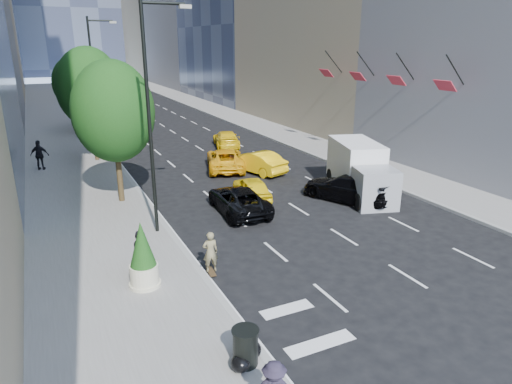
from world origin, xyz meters
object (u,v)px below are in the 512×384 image
black_sedan_lincoln (238,200)px  city_bus (123,113)px  trash_can (245,348)px  skateboarder (210,255)px  planter_shrub (143,256)px  box_truck (360,169)px  black_sedan_mercedes (348,188)px

black_sedan_lincoln → city_bus: (-1.20, 25.16, 1.15)m
city_bus → trash_can: city_bus is taller
skateboarder → planter_shrub: 2.55m
box_truck → trash_can: box_truck is taller
city_bus → box_truck: (8.66, -25.46, -0.34)m
box_truck → planter_shrub: bearing=-141.0°
skateboarder → black_sedan_mercedes: (9.73, 4.66, -0.06)m
black_sedan_lincoln → planter_shrub: 8.36m
box_truck → planter_shrub: 14.59m
black_sedan_mercedes → box_truck: 1.66m
black_sedan_lincoln → planter_shrub: bearing=46.6°
black_sedan_lincoln → trash_can: black_sedan_lincoln is taller
black_sedan_mercedes → trash_can: (-10.73, -10.03, -0.09)m
black_sedan_lincoln → trash_can: 11.92m
black_sedan_lincoln → box_truck: bearing=-178.6°
black_sedan_lincoln → city_bus: city_bus is taller
box_truck → black_sedan_lincoln: bearing=-164.9°
city_bus → box_truck: bearing=-66.9°
planter_shrub → trash_can: bearing=-74.2°
skateboarder → black_sedan_mercedes: 10.79m
city_bus → black_sedan_lincoln: bearing=-83.0°
city_bus → trash_can: size_ratio=12.81×
black_sedan_lincoln → black_sedan_mercedes: size_ratio=0.93×
black_sedan_lincoln → planter_shrub: (-6.10, -5.67, 0.64)m
trash_can → planter_shrub: size_ratio=0.42×
skateboarder → black_sedan_mercedes: skateboarder is taller
trash_can → planter_shrub: (-1.50, 5.33, 0.65)m
skateboarder → black_sedan_lincoln: 6.68m
skateboarder → black_sedan_mercedes: bearing=-147.4°
black_sedan_mercedes → planter_shrub: 13.12m
black_sedan_lincoln → box_truck: box_truck is taller
black_sedan_lincoln → city_bus: bearing=-83.6°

